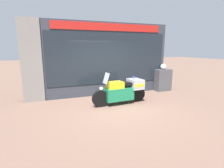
{
  "coord_description": "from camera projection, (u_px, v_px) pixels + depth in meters",
  "views": [
    {
      "loc": [
        -2.36,
        -5.74,
        2.15
      ],
      "look_at": [
        0.1,
        0.81,
        0.71
      ],
      "focal_mm": 28.0,
      "sensor_mm": 36.0,
      "label": 1
    }
  ],
  "objects": [
    {
      "name": "utility_cabinet",
      "position": [
        163.0,
        80.0,
        8.92
      ],
      "size": [
        0.79,
        0.42,
        1.1
      ],
      "primitive_type": "cube",
      "color": "#4C4C51",
      "rests_on": "ground"
    },
    {
      "name": "shop_building",
      "position": [
        93.0,
        59.0,
        7.87
      ],
      "size": [
        6.61,
        0.55,
        3.29
      ],
      "color": "#333842",
      "rests_on": "ground"
    },
    {
      "name": "window_display",
      "position": [
        108.0,
        84.0,
        8.38
      ],
      "size": [
        5.36,
        0.3,
        1.92
      ],
      "color": "slate",
      "rests_on": "ground"
    },
    {
      "name": "ground_plane",
      "position": [
        117.0,
        107.0,
        6.5
      ],
      "size": [
        60.0,
        60.0,
        0.0
      ],
      "primitive_type": "plane",
      "color": "#7A5B4C"
    },
    {
      "name": "paramedic_motorcycle",
      "position": [
        123.0,
        90.0,
        6.82
      ],
      "size": [
        2.26,
        0.68,
        1.26
      ],
      "rotation": [
        0.0,
        0.0,
        3.21
      ],
      "color": "black",
      "rests_on": "ground"
    },
    {
      "name": "white_helmet",
      "position": [
        163.0,
        67.0,
        8.75
      ],
      "size": [
        0.28,
        0.28,
        0.28
      ],
      "primitive_type": "sphere",
      "color": "white",
      "rests_on": "utility_cabinet"
    }
  ]
}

